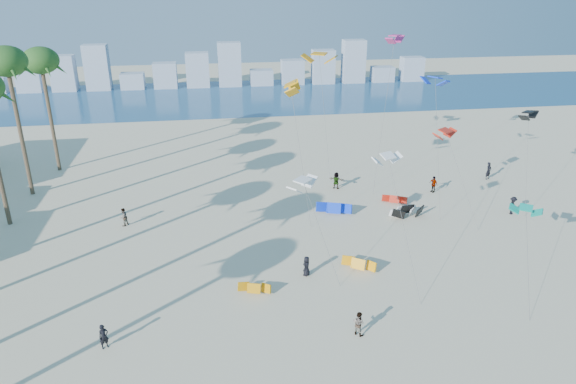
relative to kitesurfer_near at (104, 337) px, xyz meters
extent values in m
plane|color=beige|center=(9.93, -4.20, -0.80)|extent=(220.00, 220.00, 0.00)
plane|color=navy|center=(9.93, 67.80, -0.80)|extent=(220.00, 220.00, 0.00)
imported|color=black|center=(0.00, 0.00, 0.00)|extent=(0.70, 0.63, 1.61)
imported|color=gray|center=(15.44, -1.00, 0.00)|extent=(0.98, 0.98, 1.60)
imported|color=black|center=(13.50, 6.31, -0.03)|extent=(0.84, 0.90, 1.55)
imported|color=gray|center=(29.25, 20.25, 0.06)|extent=(0.81, 1.09, 1.72)
imported|color=black|center=(34.41, 14.06, 0.06)|extent=(1.28, 1.19, 1.73)
imported|color=gray|center=(19.64, 22.67, 0.08)|extent=(1.70, 1.26, 1.78)
imported|color=black|center=(36.62, 22.84, 0.16)|extent=(0.83, 0.74, 1.92)
imported|color=gray|center=(-1.08, 16.94, 0.03)|extent=(1.00, 1.02, 1.66)
cylinder|color=#595959|center=(14.53, 6.16, 2.72)|extent=(2.28, 3.36, 7.07)
cylinder|color=#595959|center=(27.37, 16.18, 5.23)|extent=(0.22, 4.85, 12.09)
cylinder|color=#595959|center=(28.81, 13.71, 3.10)|extent=(2.00, 4.61, 7.82)
cylinder|color=#595959|center=(14.63, 15.59, 5.31)|extent=(1.51, 2.64, 12.24)
cylinder|color=#595959|center=(23.96, 21.76, 6.87)|extent=(1.88, 2.20, 15.34)
cylinder|color=#595959|center=(28.07, 1.65, 1.81)|extent=(2.39, 5.99, 5.25)
cylinder|color=#595959|center=(19.01, 26.11, 5.73)|extent=(0.86, 3.40, 13.08)
cylinder|color=#595959|center=(35.67, 14.94, 3.75)|extent=(0.47, 3.00, 9.12)
cylinder|color=#595959|center=(20.07, 4.46, 3.56)|extent=(1.04, 5.94, 8.74)
cylinder|color=brown|center=(-11.30, 25.80, 5.85)|extent=(0.40, 0.40, 13.31)
ellipsoid|color=#29541D|center=(-11.30, 25.80, 12.50)|extent=(3.80, 3.80, 2.85)
cylinder|color=brown|center=(-10.31, 32.80, 5.35)|extent=(0.40, 0.40, 12.30)
ellipsoid|color=#29541D|center=(-10.31, 32.80, 11.49)|extent=(3.80, 3.80, 2.85)
cube|color=#9EADBF|center=(-25.87, 77.80, 1.60)|extent=(4.40, 3.00, 4.80)
cube|color=#9EADBF|center=(-19.67, 77.80, 2.50)|extent=(4.40, 3.00, 6.60)
cube|color=#9EADBF|center=(-13.47, 77.80, 3.40)|extent=(4.40, 3.00, 8.40)
cube|color=#9EADBF|center=(-7.27, 77.80, 0.70)|extent=(4.40, 3.00, 3.00)
cube|color=#9EADBF|center=(-1.07, 77.80, 1.60)|extent=(4.40, 3.00, 4.80)
cube|color=#9EADBF|center=(5.13, 77.80, 2.50)|extent=(4.40, 3.00, 6.60)
cube|color=#9EADBF|center=(11.33, 77.80, 3.40)|extent=(4.40, 3.00, 8.40)
cube|color=#9EADBF|center=(17.53, 77.80, 0.70)|extent=(4.40, 3.00, 3.00)
cube|color=#9EADBF|center=(23.73, 77.80, 1.60)|extent=(4.40, 3.00, 4.80)
cube|color=#9EADBF|center=(29.93, 77.80, 2.50)|extent=(4.40, 3.00, 6.60)
cube|color=#9EADBF|center=(36.13, 77.80, 3.40)|extent=(4.40, 3.00, 8.40)
cube|color=#9EADBF|center=(42.33, 77.80, 0.70)|extent=(4.40, 3.00, 3.00)
cube|color=#9EADBF|center=(48.53, 77.80, 1.60)|extent=(4.40, 3.00, 4.80)
camera|label=1|loc=(7.08, -27.24, 20.23)|focal=33.06mm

